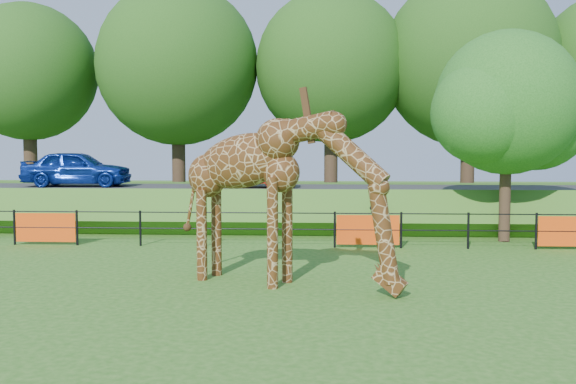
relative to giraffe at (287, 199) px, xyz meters
name	(u,v)px	position (x,y,z in m)	size (l,w,h in m)	color
ground	(231,316)	(-0.86, -2.58, -1.93)	(90.00, 90.00, 0.00)	#2A6318
giraffe	(287,199)	(0.00, 0.00, 0.00)	(5.39, 0.99, 3.85)	#4E2A10
perimeter_fence	(269,229)	(-0.86, 5.42, -1.38)	(28.07, 0.10, 1.10)	black
embankment	(285,204)	(-0.86, 12.92, -1.28)	(40.00, 9.00, 1.30)	#2A6318
road	(282,189)	(-0.86, 11.42, -0.57)	(40.00, 5.00, 0.12)	#2C2C2E
car_blue	(77,168)	(-9.37, 11.89, 0.24)	(1.75, 4.35, 1.48)	#1437A4
car_red	(244,171)	(-2.39, 11.54, 0.17)	(1.42, 4.08, 1.34)	#B50F0C
visitor	(378,216)	(2.57, 7.08, -1.13)	(0.58, 0.38, 1.59)	black
tree_east	(510,109)	(6.74, 7.05, 2.36)	(5.40, 4.71, 6.76)	#342117
bg_tree_line	(329,66)	(1.03, 19.42, 5.27)	(37.30, 8.80, 11.82)	#342117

